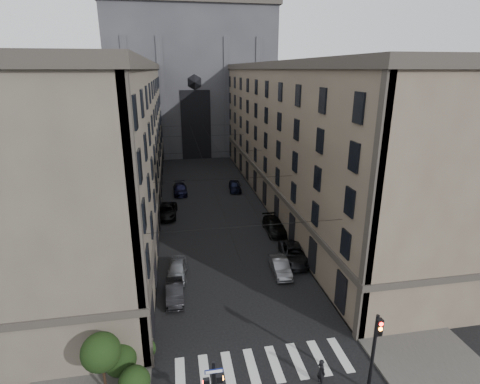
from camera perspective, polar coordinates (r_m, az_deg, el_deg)
sidewalk_left at (r=53.04m, az=-15.74°, el=-2.20°), size 7.00×80.00×0.15m
sidewalk_right at (r=54.94m, az=6.58°, el=-0.90°), size 7.00×80.00×0.15m
zebra_crossing at (r=26.32m, az=3.57°, el=-24.83°), size 11.00×3.20×0.01m
building_left at (r=51.08m, az=-19.93°, el=7.43°), size 13.60×60.60×18.85m
building_right at (r=53.59m, az=9.98°, el=8.70°), size 13.60×60.60×18.85m
gothic_tower at (r=88.71m, az=-7.48°, el=17.97°), size 35.00×23.00×58.00m
traffic_light_right at (r=23.80m, az=19.87°, el=-21.10°), size 0.34×0.50×5.20m
shrub_cluster at (r=24.95m, az=-18.02°, el=-23.20°), size 3.90×4.40×3.90m
tram_wires at (r=50.63m, az=-4.53°, el=5.95°), size 14.00×60.00×0.43m
car_left_near at (r=34.97m, az=-9.53°, el=-11.56°), size 2.13×4.47×1.47m
car_left_midnear at (r=31.99m, az=-9.93°, el=-14.81°), size 1.42×4.03×1.33m
car_left_midfar at (r=48.62m, az=-11.16°, el=-2.84°), size 2.94×5.71×1.54m
car_left_far at (r=57.14m, az=-9.10°, el=0.42°), size 2.08×4.97×1.43m
car_right_near at (r=35.25m, az=6.15°, el=-11.23°), size 1.64×4.21×1.37m
car_right_midnear at (r=37.49m, az=8.24°, el=-9.28°), size 3.24×5.78×1.53m
car_right_midfar at (r=43.41m, az=5.28°, el=-5.20°), size 2.20×5.26×1.52m
car_right_far at (r=57.87m, az=-0.77°, el=0.93°), size 2.18×4.60×1.52m
pedestrian at (r=25.12m, az=12.28°, el=-25.17°), size 0.55×0.71×1.72m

